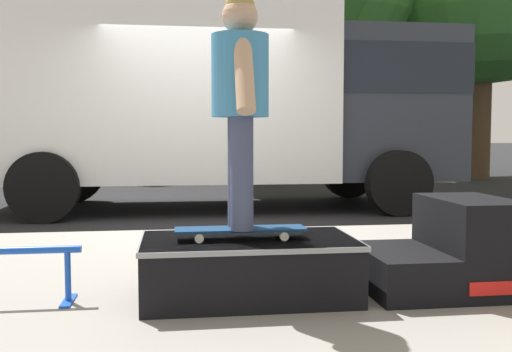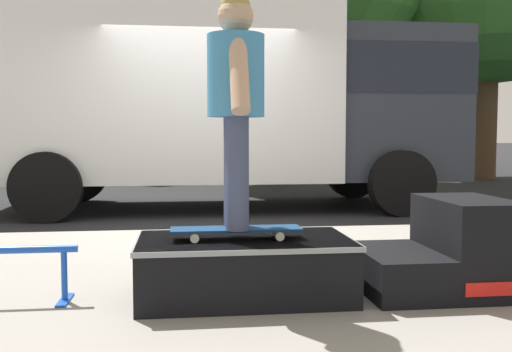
{
  "view_description": "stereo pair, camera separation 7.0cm",
  "coord_description": "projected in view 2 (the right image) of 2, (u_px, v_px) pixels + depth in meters",
  "views": [
    {
      "loc": [
        -0.31,
        -6.61,
        1.11
      ],
      "look_at": [
        0.43,
        -1.28,
        0.73
      ],
      "focal_mm": 40.94,
      "sensor_mm": 36.0,
      "label": 1
    },
    {
      "loc": [
        -0.24,
        -6.62,
        1.11
      ],
      "look_at": [
        0.43,
        -1.28,
        0.73
      ],
      "focal_mm": 40.94,
      "sensor_mm": 36.0,
      "label": 2
    }
  ],
  "objects": [
    {
      "name": "ground_plane",
      "position": [
        205.0,
        232.0,
        6.66
      ],
      "size": [
        140.0,
        140.0,
        0.0
      ],
      "primitive_type": "plane",
      "color": "black"
    },
    {
      "name": "sidewalk_slab",
      "position": [
        223.0,
        301.0,
        3.68
      ],
      "size": [
        50.0,
        5.0,
        0.12
      ],
      "primitive_type": "cube",
      "color": "gray",
      "rests_on": "ground"
    },
    {
      "name": "skate_box",
      "position": [
        244.0,
        266.0,
        3.54
      ],
      "size": [
        1.29,
        0.74,
        0.36
      ],
      "color": "black",
      "rests_on": "sidewalk_slab"
    },
    {
      "name": "kicker_ramp",
      "position": [
        446.0,
        253.0,
        3.69
      ],
      "size": [
        0.92,
        0.77,
        0.59
      ],
      "color": "black",
      "rests_on": "sidewalk_slab"
    },
    {
      "name": "skateboard",
      "position": [
        236.0,
        230.0,
        3.49
      ],
      "size": [
        0.78,
        0.21,
        0.07
      ],
      "color": "navy",
      "rests_on": "skate_box"
    },
    {
      "name": "skater_kid",
      "position": [
        236.0,
        90.0,
        3.43
      ],
      "size": [
        0.34,
        0.71,
        1.39
      ],
      "color": "#3F4766",
      "rests_on": "skateboard"
    },
    {
      "name": "box_truck",
      "position": [
        226.0,
        96.0,
        8.76
      ],
      "size": [
        6.91,
        2.63,
        3.05
      ],
      "color": "white",
      "rests_on": "ground"
    },
    {
      "name": "house_behind",
      "position": [
        108.0,
        45.0,
        20.33
      ],
      "size": [
        9.54,
        8.23,
        8.4
      ],
      "color": "beige",
      "rests_on": "ground"
    }
  ]
}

